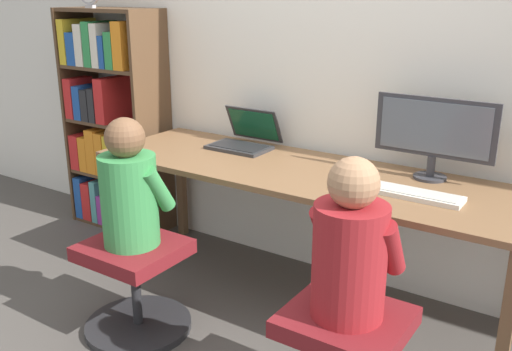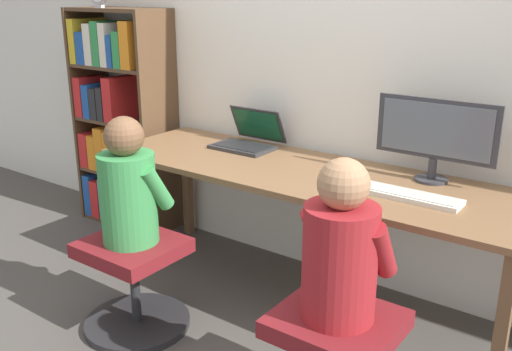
% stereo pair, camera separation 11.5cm
% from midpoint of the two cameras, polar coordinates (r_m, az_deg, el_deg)
% --- Properties ---
extents(ground_plane, '(14.00, 14.00, 0.00)m').
position_cam_midpoint_polar(ground_plane, '(2.98, -0.47, -14.99)').
color(ground_plane, '#4C4742').
extents(wall_back, '(10.00, 0.05, 2.60)m').
position_cam_midpoint_polar(wall_back, '(3.19, 7.55, 12.08)').
color(wall_back, white).
rests_on(wall_back, ground_plane).
extents(desk, '(2.28, 0.72, 0.75)m').
position_cam_midpoint_polar(desk, '(2.95, 3.39, -0.56)').
color(desk, brown).
rests_on(desk, ground_plane).
extents(desktop_monitor, '(0.58, 0.16, 0.40)m').
position_cam_midpoint_polar(desktop_monitor, '(2.84, 16.28, 4.08)').
color(desktop_monitor, '#333338').
rests_on(desktop_monitor, desk).
extents(laptop, '(0.35, 0.31, 0.22)m').
position_cam_midpoint_polar(laptop, '(3.33, -2.21, 3.61)').
color(laptop, '#2D2D30').
rests_on(laptop, desk).
extents(keyboard, '(0.45, 0.13, 0.03)m').
position_cam_midpoint_polar(keyboard, '(2.63, 14.13, -1.77)').
color(keyboard, silver).
rests_on(keyboard, desk).
extents(computer_mouse_by_keyboard, '(0.06, 0.10, 0.03)m').
position_cam_midpoint_polar(computer_mouse_by_keyboard, '(2.74, 8.42, -0.49)').
color(computer_mouse_by_keyboard, black).
rests_on(computer_mouse_by_keyboard, desk).
extents(office_chair_right, '(0.53, 0.53, 0.47)m').
position_cam_midpoint_polar(office_chair_right, '(2.92, -13.08, -10.51)').
color(office_chair_right, '#262628').
rests_on(office_chair_right, ground_plane).
extents(person_at_monitor, '(0.34, 0.29, 0.61)m').
position_cam_midpoint_polar(person_at_monitor, '(2.09, 7.86, -7.24)').
color(person_at_monitor, maroon).
rests_on(person_at_monitor, office_chair_left).
extents(person_at_laptop, '(0.33, 0.29, 0.61)m').
position_cam_midpoint_polar(person_at_laptop, '(2.72, -13.74, -1.40)').
color(person_at_laptop, '#388C47').
rests_on(person_at_laptop, office_chair_right).
extents(bookshelf, '(0.72, 0.34, 1.51)m').
position_cam_midpoint_polar(bookshelf, '(4.10, -15.33, 5.42)').
color(bookshelf, '#513823').
rests_on(bookshelf, ground_plane).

